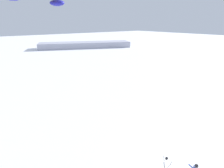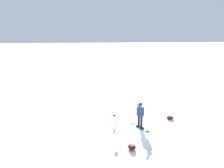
# 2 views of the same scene
# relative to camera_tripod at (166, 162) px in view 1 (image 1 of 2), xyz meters

# --- Properties ---
(camera_tripod) EXTENTS (0.75, 0.59, 1.26)m
(camera_tripod) POSITION_rel_camera_tripod_xyz_m (0.00, 0.00, 0.00)
(camera_tripod) COLOR #262628
(camera_tripod) RESTS_ON ground_plane
(distant_ridge) EXTENTS (22.50, 36.68, 2.31)m
(distant_ridge) POSITION_rel_camera_tripod_xyz_m (60.56, -28.43, 0.25)
(distant_ridge) COLOR #A9ABBC
(distant_ridge) RESTS_ON ground_plane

